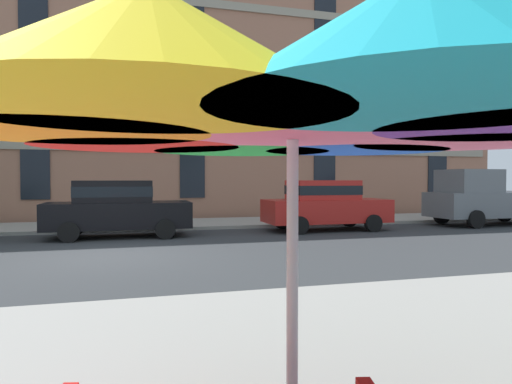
{
  "coord_description": "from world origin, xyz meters",
  "views": [
    {
      "loc": [
        0.4,
        -11.17,
        1.81
      ],
      "look_at": [
        4.47,
        3.2,
        1.4
      ],
      "focal_mm": 31.94,
      "sensor_mm": 36.0,
      "label": 1
    }
  ],
  "objects_px": {
    "patio_umbrella": "(293,99)",
    "sedan_black": "(117,207)",
    "sedan_red": "(325,204)",
    "pickup_gray": "(487,199)"
  },
  "relations": [
    {
      "from": "sedan_red",
      "to": "patio_umbrella",
      "type": "bearing_deg",
      "value": -115.13
    },
    {
      "from": "sedan_black",
      "to": "sedan_red",
      "type": "distance_m",
      "value": 7.08
    },
    {
      "from": "sedan_black",
      "to": "sedan_red",
      "type": "relative_size",
      "value": 1.0
    },
    {
      "from": "patio_umbrella",
      "to": "pickup_gray",
      "type": "bearing_deg",
      "value": 44.48
    },
    {
      "from": "pickup_gray",
      "to": "patio_umbrella",
      "type": "relative_size",
      "value": 1.52
    },
    {
      "from": "patio_umbrella",
      "to": "sedan_black",
      "type": "bearing_deg",
      "value": 95.06
    },
    {
      "from": "pickup_gray",
      "to": "patio_umbrella",
      "type": "height_order",
      "value": "patio_umbrella"
    },
    {
      "from": "pickup_gray",
      "to": "patio_umbrella",
      "type": "bearing_deg",
      "value": -135.52
    },
    {
      "from": "sedan_black",
      "to": "pickup_gray",
      "type": "height_order",
      "value": "pickup_gray"
    },
    {
      "from": "sedan_black",
      "to": "patio_umbrella",
      "type": "bearing_deg",
      "value": -84.94
    }
  ]
}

